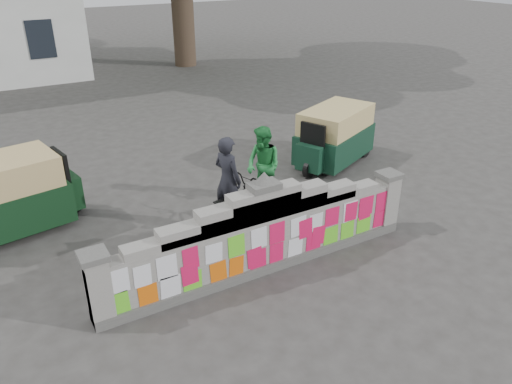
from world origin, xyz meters
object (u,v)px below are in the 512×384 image
(rickshaw_right, at_px, (334,135))
(rickshaw_left, at_px, (4,196))
(cyclist_bike, at_px, (229,206))
(cyclist_rider, at_px, (228,190))
(pedestrian, at_px, (263,166))

(rickshaw_right, bearing_deg, rickshaw_left, -26.15)
(cyclist_bike, bearing_deg, rickshaw_right, -85.02)
(cyclist_rider, distance_m, pedestrian, 1.50)
(cyclist_bike, bearing_deg, rickshaw_left, 43.06)
(cyclist_rider, distance_m, rickshaw_right, 4.65)
(rickshaw_left, distance_m, rickshaw_right, 8.37)
(cyclist_rider, relative_size, pedestrian, 1.00)
(rickshaw_right, bearing_deg, pedestrian, -3.11)
(cyclist_bike, distance_m, rickshaw_right, 4.66)
(rickshaw_left, bearing_deg, rickshaw_right, -12.79)
(cyclist_rider, height_order, rickshaw_right, cyclist_rider)
(cyclist_rider, relative_size, rickshaw_left, 0.60)
(cyclist_bike, relative_size, cyclist_rider, 1.12)
(cyclist_bike, height_order, cyclist_rider, cyclist_rider)
(cyclist_bike, distance_m, cyclist_rider, 0.38)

